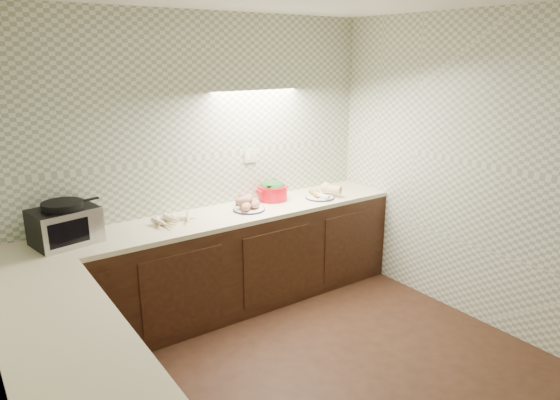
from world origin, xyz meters
TOP-DOWN VIEW (x-y plane):
  - room at (0.00, 0.00)m, footprint 3.60×3.60m
  - counter at (-0.68, 0.68)m, footprint 3.60×3.60m
  - toaster_oven at (-1.19, 1.56)m, footprint 0.50×0.42m
  - parsnip_pile at (-0.36, 1.56)m, footprint 0.34×0.33m
  - sweet_potato_plate at (0.33, 1.49)m, footprint 0.29×0.29m
  - onion_bowl at (0.36, 1.62)m, footprint 0.15×0.15m
  - dutch_oven at (0.70, 1.63)m, footprint 0.35×0.30m
  - veg_plate at (1.16, 1.45)m, footprint 0.35×0.34m

SIDE VIEW (x-z plane):
  - counter at x=-0.68m, z-range 0.00..0.90m
  - parsnip_pile at x=-0.36m, z-range 0.89..0.97m
  - onion_bowl at x=0.36m, z-range 0.89..1.00m
  - veg_plate at x=1.16m, z-range 0.88..1.01m
  - sweet_potato_plate at x=0.33m, z-range 0.88..1.02m
  - dutch_oven at x=0.70m, z-range 0.90..1.09m
  - toaster_oven at x=-1.19m, z-range 0.89..1.21m
  - room at x=0.00m, z-range 0.33..2.93m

